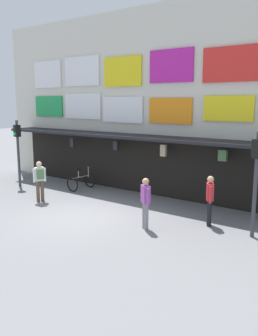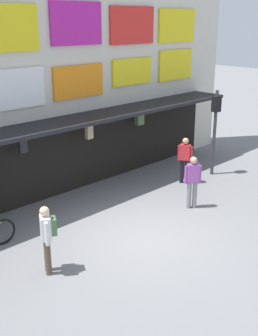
% 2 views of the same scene
% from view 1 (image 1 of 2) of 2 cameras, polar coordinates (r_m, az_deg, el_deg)
% --- Properties ---
extents(ground_plane, '(80.00, 80.00, 0.00)m').
position_cam_1_polar(ground_plane, '(13.11, -7.24, -7.54)').
color(ground_plane, slate).
extents(shopfront, '(18.00, 2.60, 8.00)m').
position_cam_1_polar(shopfront, '(16.08, 3.84, 10.20)').
color(shopfront, beige).
rests_on(shopfront, ground).
extents(traffic_light_near, '(0.30, 0.34, 3.20)m').
position_cam_1_polar(traffic_light_near, '(17.87, -17.41, 3.91)').
color(traffic_light_near, '#38383D').
rests_on(traffic_light_near, ground).
extents(traffic_light_far, '(0.32, 0.35, 3.20)m').
position_cam_1_polar(traffic_light_far, '(11.13, 19.75, 0.03)').
color(traffic_light_far, '#38383D').
rests_on(traffic_light_far, ground).
extents(bicycle_parked, '(0.78, 1.20, 1.05)m').
position_cam_1_polar(bicycle_parked, '(16.81, -7.64, -2.13)').
color(bicycle_parked, black).
rests_on(bicycle_parked, ground).
extents(pedestrian_in_black, '(0.46, 0.48, 1.68)m').
position_cam_1_polar(pedestrian_in_black, '(14.97, -14.10, -1.61)').
color(pedestrian_in_black, brown).
rests_on(pedestrian_in_black, ground).
extents(pedestrian_in_yellow, '(0.36, 0.48, 1.68)m').
position_cam_1_polar(pedestrian_in_yellow, '(12.02, 12.81, -4.68)').
color(pedestrian_in_yellow, black).
rests_on(pedestrian_in_yellow, ground).
extents(pedestrian_in_green, '(0.44, 0.39, 1.68)m').
position_cam_1_polar(pedestrian_in_green, '(11.43, 2.66, -5.22)').
color(pedestrian_in_green, gray).
rests_on(pedestrian_in_green, ground).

